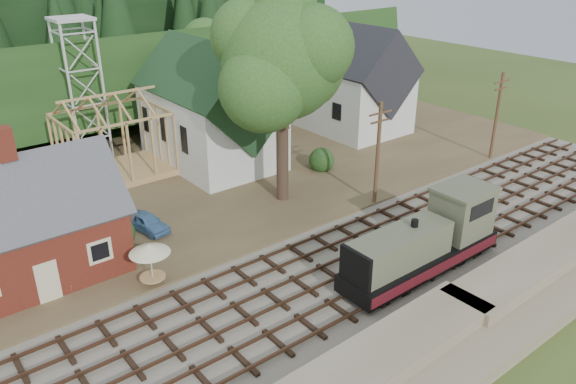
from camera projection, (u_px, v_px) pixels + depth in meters
ground at (356, 265)px, 34.57m from camera, size 140.00×140.00×0.00m
embankment at (475, 335)px, 28.51m from camera, size 64.00×5.00×1.60m
railroad_bed at (357, 264)px, 34.54m from camera, size 64.00×11.00×0.16m
village_flat at (206, 174)px, 47.33m from camera, size 64.00×26.00×0.30m
hillside at (98, 112)px, 64.50m from camera, size 70.00×28.96×12.74m
ridge at (53, 86)px, 75.90m from camera, size 80.00×20.00×12.00m
depot at (23, 230)px, 32.04m from camera, size 10.80×7.41×9.00m
church at (212, 108)px, 47.57m from camera, size 8.40×15.17×13.00m
farmhouse at (353, 85)px, 56.25m from camera, size 8.40×10.80×10.60m
timber_frame at (114, 142)px, 45.50m from camera, size 8.20×6.20×6.99m
lattice_tower at (75, 47)px, 46.96m from camera, size 3.20×3.20×12.12m
big_tree at (283, 67)px, 38.73m from camera, size 10.90×8.40×14.70m
telegraph_pole_near at (378, 153)px, 40.46m from camera, size 2.20×0.28×8.00m
telegraph_pole_far at (497, 115)px, 48.93m from camera, size 2.20×0.28×8.00m
locomotive at (427, 242)px, 33.14m from camera, size 11.26×2.82×4.53m
car_blue at (147, 222)px, 37.80m from camera, size 2.19×3.90×1.25m
car_green at (29, 289)px, 30.56m from camera, size 4.12×1.61×1.34m
car_red at (391, 118)px, 59.32m from camera, size 4.60×2.39×1.24m
patio_set at (150, 251)px, 31.29m from camera, size 2.31×2.31×2.58m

